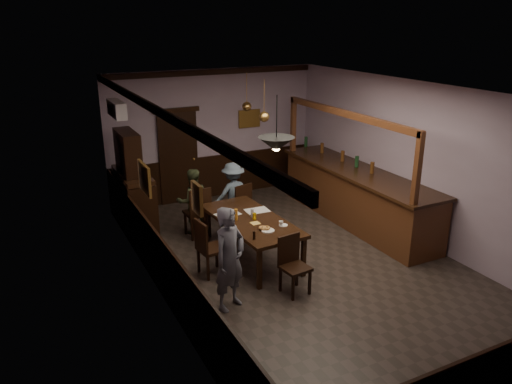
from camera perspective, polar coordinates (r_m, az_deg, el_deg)
room at (r=8.26m, az=5.67°, el=1.07°), size 5.01×8.01×3.01m
dining_table at (r=8.75m, az=-0.58°, el=-3.46°), size 1.12×2.25×0.75m
chair_far_left at (r=9.67m, az=-6.59°, el=-2.09°), size 0.46×0.46×1.03m
chair_far_right at (r=10.05m, az=-1.81°, el=-1.37°), size 0.50×0.50×0.95m
chair_near at (r=7.80m, az=4.19°, el=-7.95°), size 0.44×0.44×0.93m
chair_side at (r=8.26m, az=-5.56°, el=-6.10°), size 0.47×0.47×0.98m
person_standing at (r=7.26m, az=-3.03°, el=-7.64°), size 0.68×0.59×1.57m
person_seated_left at (r=9.88m, az=-7.26°, el=-1.04°), size 0.68×0.55×1.32m
person_seated_right at (r=10.23m, az=-2.62°, el=-0.18°), size 0.86×0.51×1.32m
newspaper_left at (r=8.92m, az=-3.26°, el=-2.55°), size 0.47×0.37×0.01m
newspaper_right at (r=9.07m, az=0.12°, el=-2.13°), size 0.43×0.32×0.01m
napkin at (r=8.53m, az=-0.08°, el=-3.58°), size 0.16×0.16×0.00m
saucer at (r=8.45m, az=3.14°, el=-3.80°), size 0.15×0.15×0.01m
coffee_cup at (r=8.42m, az=2.88°, el=-3.58°), size 0.08×0.08×0.07m
pastry_plate at (r=8.24m, az=1.36°, el=-4.41°), size 0.22×0.22×0.01m
pastry_ring_a at (r=8.26m, az=0.75°, el=-4.12°), size 0.13×0.13×0.04m
pastry_ring_b at (r=8.26m, az=1.20°, el=-4.12°), size 0.13×0.13×0.04m
soda_can at (r=8.66m, az=-0.19°, el=-2.80°), size 0.07×0.07×0.12m
beer_glass at (r=8.64m, az=-2.29°, el=-2.59°), size 0.06×0.06×0.20m
water_glass at (r=8.78m, az=-0.43°, el=-2.39°), size 0.06×0.06×0.15m
pepper_mill at (r=7.91m, az=-0.22°, el=-4.95°), size 0.04×0.04×0.14m
sideboard at (r=10.23m, az=-13.86°, el=0.14°), size 0.55×1.53×2.02m
bar_counter at (r=10.53m, az=11.40°, el=-0.30°), size 0.99×4.24×2.38m
door_back at (r=11.47m, az=-8.85°, el=3.83°), size 0.90×0.06×2.10m
ac_unit at (r=9.82m, az=-15.64°, el=9.12°), size 0.20×0.85×0.30m
picture_left_small at (r=5.65m, az=-6.75°, el=-0.74°), size 0.04×0.28×0.36m
picture_left_large at (r=7.98m, az=-12.62°, el=1.54°), size 0.04×0.62×0.48m
picture_back at (r=11.96m, az=-0.77°, el=8.39°), size 0.55×0.04×0.42m
pendant_iron at (r=7.59m, az=2.33°, el=5.48°), size 0.56×0.56×0.85m
pendant_brass_mid at (r=9.51m, az=0.93°, el=8.58°), size 0.20×0.20×0.81m
pendant_brass_far at (r=10.63m, az=-1.06°, el=9.72°), size 0.20×0.20×0.81m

